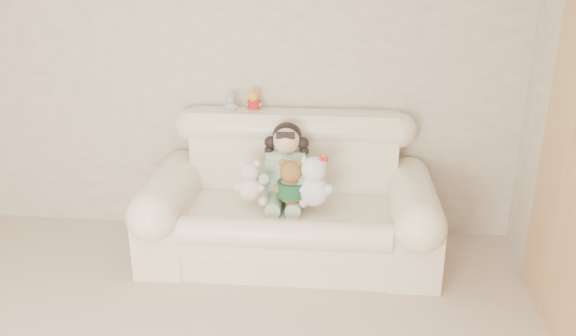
{
  "coord_description": "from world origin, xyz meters",
  "views": [
    {
      "loc": [
        0.89,
        -1.9,
        2.19
      ],
      "look_at": [
        0.54,
        1.9,
        0.75
      ],
      "focal_mm": 36.94,
      "sensor_mm": 36.0,
      "label": 1
    }
  ],
  "objects_px": {
    "seated_child": "(287,163)",
    "white_cat": "(314,176)",
    "sofa": "(289,194)",
    "cream_teddy": "(250,177)",
    "brown_teddy": "(291,177)"
  },
  "relations": [
    {
      "from": "brown_teddy",
      "to": "sofa",
      "type": "bearing_deg",
      "value": 102.28
    },
    {
      "from": "white_cat",
      "to": "cream_teddy",
      "type": "relative_size",
      "value": 1.23
    },
    {
      "from": "sofa",
      "to": "white_cat",
      "type": "xyz_separation_m",
      "value": [
        0.18,
        -0.14,
        0.2
      ]
    },
    {
      "from": "brown_teddy",
      "to": "cream_teddy",
      "type": "bearing_deg",
      "value": 175.94
    },
    {
      "from": "seated_child",
      "to": "cream_teddy",
      "type": "height_order",
      "value": "seated_child"
    },
    {
      "from": "brown_teddy",
      "to": "seated_child",
      "type": "bearing_deg",
      "value": 105.6
    },
    {
      "from": "brown_teddy",
      "to": "white_cat",
      "type": "xyz_separation_m",
      "value": [
        0.16,
        -0.01,
        0.02
      ]
    },
    {
      "from": "seated_child",
      "to": "white_cat",
      "type": "bearing_deg",
      "value": -42.08
    },
    {
      "from": "sofa",
      "to": "brown_teddy",
      "type": "relative_size",
      "value": 5.46
    },
    {
      "from": "sofa",
      "to": "brown_teddy",
      "type": "xyz_separation_m",
      "value": [
        0.02,
        -0.13,
        0.18
      ]
    },
    {
      "from": "seated_child",
      "to": "white_cat",
      "type": "xyz_separation_m",
      "value": [
        0.21,
        -0.22,
        -0.01
      ]
    },
    {
      "from": "sofa",
      "to": "white_cat",
      "type": "height_order",
      "value": "sofa"
    },
    {
      "from": "cream_teddy",
      "to": "white_cat",
      "type": "bearing_deg",
      "value": -13.57
    },
    {
      "from": "seated_child",
      "to": "brown_teddy",
      "type": "distance_m",
      "value": 0.22
    },
    {
      "from": "brown_teddy",
      "to": "white_cat",
      "type": "relative_size",
      "value": 0.89
    }
  ]
}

